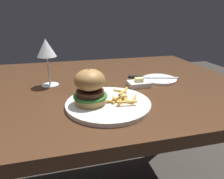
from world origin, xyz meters
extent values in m
cube|color=#472B19|center=(0.00, 0.00, 0.72)|extent=(1.25, 0.91, 0.04)
cylinder|color=#472B19|center=(0.57, 0.39, 0.35)|extent=(0.06, 0.06, 0.70)
cylinder|color=white|center=(-0.01, -0.24, 0.75)|extent=(0.28, 0.28, 0.01)
cylinder|color=tan|center=(-0.06, -0.23, 0.77)|extent=(0.10, 0.10, 0.02)
cylinder|color=#2D7028|center=(-0.06, -0.23, 0.78)|extent=(0.11, 0.11, 0.01)
cylinder|color=#4C2D1E|center=(-0.06, -0.23, 0.79)|extent=(0.09, 0.09, 0.02)
ellipsoid|color=#A97A41|center=(-0.06, -0.23, 0.83)|extent=(0.10, 0.10, 0.07)
cylinder|color=#CCB78C|center=(-0.06, -0.23, 0.86)|extent=(0.00, 0.00, 0.05)
cylinder|color=#E0B251|center=(0.03, -0.25, 0.76)|extent=(0.04, 0.06, 0.01)
cylinder|color=gold|center=(0.02, -0.25, 0.76)|extent=(0.07, 0.02, 0.01)
cylinder|color=gold|center=(0.08, -0.25, 0.76)|extent=(0.04, 0.05, 0.01)
cylinder|color=gold|center=(0.04, -0.24, 0.76)|extent=(0.05, 0.03, 0.01)
cylinder|color=gold|center=(0.03, -0.24, 0.77)|extent=(0.05, 0.02, 0.01)
cylinder|color=gold|center=(0.05, -0.28, 0.77)|extent=(0.06, 0.02, 0.01)
cylinder|color=#EABC5B|center=(0.05, -0.23, 0.77)|extent=(0.02, 0.05, 0.01)
cylinder|color=#E0B251|center=(0.04, -0.25, 0.76)|extent=(0.06, 0.05, 0.01)
cylinder|color=gold|center=(0.05, -0.22, 0.78)|extent=(0.05, 0.06, 0.01)
cylinder|color=#E0B251|center=(0.04, -0.21, 0.78)|extent=(0.04, 0.04, 0.01)
cylinder|color=gold|center=(0.02, -0.24, 0.76)|extent=(0.04, 0.04, 0.01)
cylinder|color=silver|center=(-0.20, 0.01, 0.74)|extent=(0.07, 0.07, 0.00)
cylinder|color=silver|center=(-0.20, 0.01, 0.80)|extent=(0.01, 0.01, 0.12)
cone|color=silver|center=(-0.20, 0.01, 0.90)|extent=(0.08, 0.08, 0.07)
cylinder|color=white|center=(0.28, -0.04, 0.74)|extent=(0.15, 0.15, 0.01)
cube|color=silver|center=(0.28, -0.04, 0.75)|extent=(0.16, 0.06, 0.00)
cube|color=black|center=(0.17, -0.01, 0.76)|extent=(0.06, 0.03, 0.01)
cube|color=white|center=(0.16, -0.09, 0.75)|extent=(0.09, 0.06, 0.02)
cube|color=#F4E58C|center=(0.16, -0.09, 0.77)|extent=(0.03, 0.03, 0.02)
camera|label=1|loc=(-0.14, -0.82, 1.02)|focal=32.00mm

